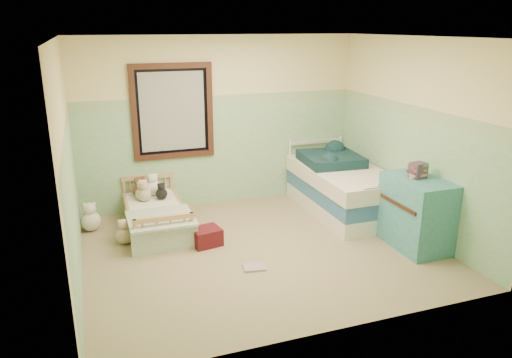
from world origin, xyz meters
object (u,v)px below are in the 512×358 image
object	(u,v)px
plush_floor_tan	(125,235)
red_pillow	(206,237)
plush_floor_cream	(91,221)
dresser	(416,213)
floor_book	(254,267)
twin_bed_frame	(341,204)
toddler_bed_frame	(156,222)

from	to	relation	value
plush_floor_tan	red_pillow	bearing A→B (deg)	-21.11
plush_floor_cream	dresser	xyz separation A→B (m)	(3.77, -1.83, 0.30)
dresser	floor_book	bearing A→B (deg)	177.33
plush_floor_tan	twin_bed_frame	size ratio (longest dim) A/B	0.12
plush_floor_tan	floor_book	bearing A→B (deg)	-41.33
plush_floor_cream	plush_floor_tan	world-z (taller)	plush_floor_cream
red_pillow	dresser	bearing A→B (deg)	-20.11
plush_floor_cream	dresser	bearing A→B (deg)	-25.86
toddler_bed_frame	dresser	distance (m)	3.36
toddler_bed_frame	plush_floor_tan	world-z (taller)	plush_floor_tan
dresser	floor_book	distance (m)	2.11
floor_book	red_pillow	bearing A→B (deg)	124.33
toddler_bed_frame	plush_floor_cream	size ratio (longest dim) A/B	5.59
toddler_bed_frame	floor_book	world-z (taller)	toddler_bed_frame
floor_book	plush_floor_cream	bearing A→B (deg)	144.42
twin_bed_frame	floor_book	size ratio (longest dim) A/B	7.64
twin_bed_frame	dresser	size ratio (longest dim) A/B	2.17
plush_floor_cream	toddler_bed_frame	bearing A→B (deg)	-15.31
plush_floor_tan	dresser	distance (m)	3.62
plush_floor_cream	dresser	size ratio (longest dim) A/B	0.30
plush_floor_tan	floor_book	xyz separation A→B (m)	(1.32, -1.16, -0.10)
toddler_bed_frame	dresser	world-z (taller)	dresser
twin_bed_frame	plush_floor_tan	bearing A→B (deg)	-178.31
dresser	red_pillow	size ratio (longest dim) A/B	2.54
toddler_bed_frame	twin_bed_frame	size ratio (longest dim) A/B	0.78
plush_floor_cream	plush_floor_tan	distance (m)	0.69
plush_floor_cream	dresser	world-z (taller)	dresser
red_pillow	floor_book	distance (m)	0.87
plush_floor_tan	dresser	world-z (taller)	dresser
toddler_bed_frame	plush_floor_tan	xyz separation A→B (m)	(-0.44, -0.34, 0.02)
toddler_bed_frame	floor_book	size ratio (longest dim) A/B	5.98
toddler_bed_frame	dresser	size ratio (longest dim) A/B	1.70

